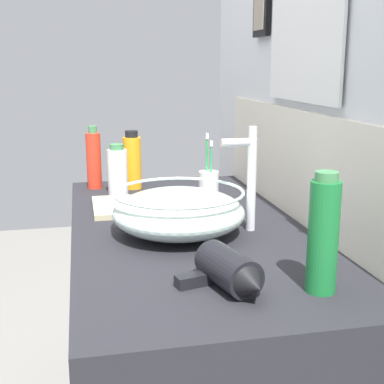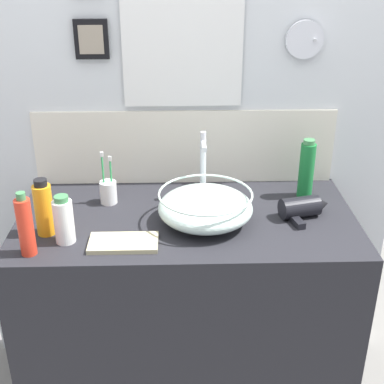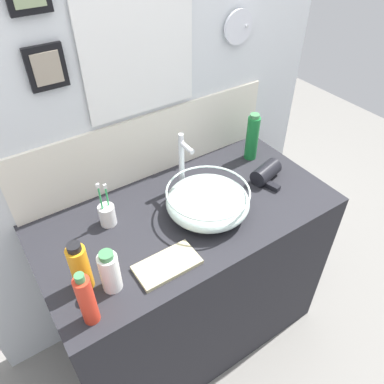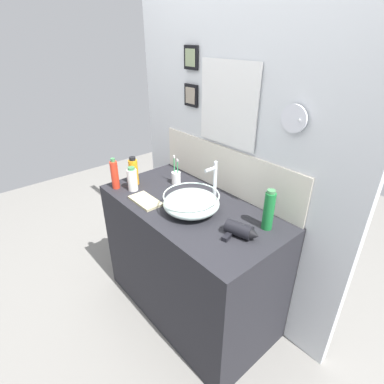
{
  "view_description": "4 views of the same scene",
  "coord_description": "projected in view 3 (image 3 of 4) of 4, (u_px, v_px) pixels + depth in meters",
  "views": [
    {
      "loc": [
        1.36,
        -0.29,
        1.32
      ],
      "look_at": [
        0.02,
        0.0,
        0.99
      ],
      "focal_mm": 50.0,
      "sensor_mm": 36.0,
      "label": 1
    },
    {
      "loc": [
        -0.03,
        -1.73,
        1.82
      ],
      "look_at": [
        0.02,
        0.0,
        0.99
      ],
      "focal_mm": 50.0,
      "sensor_mm": 36.0,
      "label": 2
    },
    {
      "loc": [
        -0.61,
        -0.94,
        1.95
      ],
      "look_at": [
        0.02,
        0.0,
        0.99
      ],
      "focal_mm": 35.0,
      "sensor_mm": 36.0,
      "label": 3
    },
    {
      "loc": [
        1.24,
        -1.05,
        1.84
      ],
      "look_at": [
        0.02,
        0.0,
        0.99
      ],
      "focal_mm": 28.0,
      "sensor_mm": 36.0,
      "label": 4
    }
  ],
  "objects": [
    {
      "name": "ground_plane",
      "position": [
        189.0,
        326.0,
        2.12
      ],
      "size": [
        6.0,
        6.0,
        0.0
      ],
      "primitive_type": "plane",
      "color": "gray"
    },
    {
      "name": "vanity_counter",
      "position": [
        189.0,
        278.0,
        1.83
      ],
      "size": [
        1.24,
        0.63,
        0.89
      ],
      "primitive_type": "cube",
      "color": "#232328",
      "rests_on": "ground"
    },
    {
      "name": "back_panel",
      "position": [
        142.0,
        115.0,
        1.57
      ],
      "size": [
        1.79,
        0.09,
        2.35
      ],
      "color": "silver",
      "rests_on": "ground"
    },
    {
      "name": "glass_bowl_sink",
      "position": [
        208.0,
        201.0,
        1.5
      ],
      "size": [
        0.34,
        0.34,
        0.12
      ],
      "color": "silver",
      "rests_on": "vanity_counter"
    },
    {
      "name": "faucet",
      "position": [
        182.0,
        160.0,
        1.56
      ],
      "size": [
        0.02,
        0.09,
        0.28
      ],
      "color": "silver",
      "rests_on": "vanity_counter"
    },
    {
      "name": "hair_drier",
      "position": [
        268.0,
        171.0,
        1.69
      ],
      "size": [
        0.2,
        0.16,
        0.08
      ],
      "color": "black",
      "rests_on": "vanity_counter"
    },
    {
      "name": "toothbrush_cup",
      "position": [
        107.0,
        214.0,
        1.47
      ],
      "size": [
        0.06,
        0.06,
        0.21
      ],
      "color": "white",
      "rests_on": "vanity_counter"
    },
    {
      "name": "soap_dispenser",
      "position": [
        80.0,
        267.0,
        1.21
      ],
      "size": [
        0.06,
        0.06,
        0.2
      ],
      "color": "orange",
      "rests_on": "vanity_counter"
    },
    {
      "name": "lotion_bottle",
      "position": [
        87.0,
        300.0,
        1.11
      ],
      "size": [
        0.05,
        0.05,
        0.22
      ],
      "color": "red",
      "rests_on": "vanity_counter"
    },
    {
      "name": "spray_bottle",
      "position": [
        252.0,
        137.0,
        1.77
      ],
      "size": [
        0.06,
        0.06,
        0.24
      ],
      "color": "#197233",
      "rests_on": "vanity_counter"
    },
    {
      "name": "shampoo_bottle",
      "position": [
        110.0,
        272.0,
        1.21
      ],
      "size": [
        0.07,
        0.07,
        0.17
      ],
      "color": "white",
      "rests_on": "vanity_counter"
    },
    {
      "name": "hand_towel",
      "position": [
        167.0,
        265.0,
        1.33
      ],
      "size": [
        0.23,
        0.12,
        0.02
      ],
      "primitive_type": "cube",
      "color": "tan",
      "rests_on": "vanity_counter"
    }
  ]
}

